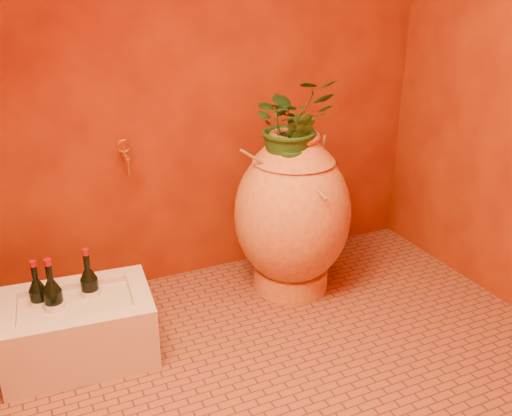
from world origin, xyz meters
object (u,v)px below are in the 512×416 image
wine_bottle_a (54,305)px  wine_bottle_b (40,302)px  wine_bottle_c (91,292)px  wall_tap (125,155)px  amphora (292,214)px  stone_basin (79,329)px

wine_bottle_a → wine_bottle_b: bearing=130.6°
wine_bottle_c → wall_tap: size_ratio=2.06×
amphora → wine_bottle_b: amphora is taller
stone_basin → amphora: bearing=7.5°
wine_bottle_a → wine_bottle_b: size_ratio=1.08×
wine_bottle_a → wine_bottle_b: (-0.06, 0.06, -0.01)m
wine_bottle_c → stone_basin: bearing=-143.7°
amphora → stone_basin: amphora is taller
wine_bottle_b → wine_bottle_c: size_ratio=0.95×
stone_basin → wine_bottle_b: wine_bottle_b is taller
stone_basin → wine_bottle_b: size_ratio=2.14×
wine_bottle_a → wine_bottle_b: wine_bottle_a is taller
wine_bottle_b → amphora: bearing=3.6°
amphora → wine_bottle_a: 1.25m
wine_bottle_a → wall_tap: (0.45, 0.45, 0.49)m
amphora → wine_bottle_b: size_ratio=2.76×
wine_bottle_a → wall_tap: wall_tap is taller
wine_bottle_b → wine_bottle_c: wine_bottle_c is taller
wine_bottle_b → wall_tap: (0.51, 0.38, 0.50)m
wine_bottle_c → wall_tap: 0.70m
stone_basin → wall_tap: 0.86m
stone_basin → wine_bottle_a: (-0.09, 0.01, 0.14)m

